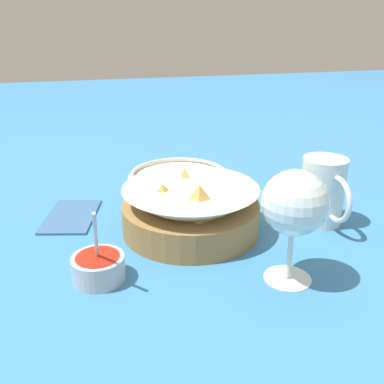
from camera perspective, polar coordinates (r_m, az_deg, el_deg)
name	(u,v)px	position (r m, az deg, el deg)	size (l,w,h in m)	color
ground_plane	(195,237)	(0.71, 0.39, -6.06)	(4.00, 4.00, 0.00)	teal
food_basket	(192,210)	(0.71, -0.03, -2.45)	(0.23, 0.23, 0.10)	olive
sauce_cup	(98,267)	(0.61, -12.37, -9.69)	(0.08, 0.07, 0.12)	#B7B7BC
wine_glass	(295,206)	(0.57, 13.51, -1.82)	(0.09, 0.09, 0.16)	silver
beer_mug	(323,194)	(0.77, 17.06, -0.26)	(0.12, 0.08, 0.12)	silver
side_plate	(179,175)	(0.96, -1.77, 2.30)	(0.23, 0.23, 0.01)	silver
napkin	(71,215)	(0.80, -15.83, -3.00)	(0.16, 0.12, 0.01)	#38608E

